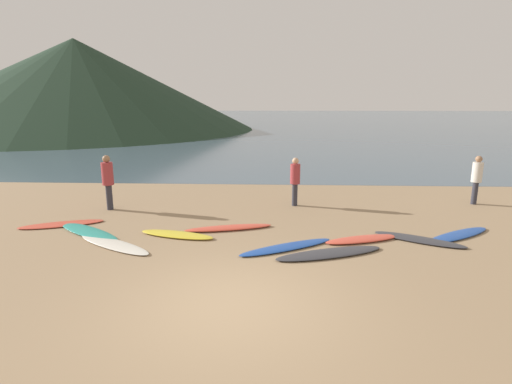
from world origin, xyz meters
name	(u,v)px	position (x,y,z in m)	size (l,w,h in m)	color
ground_plane	(255,188)	(0.00, 10.00, -0.10)	(120.00, 120.00, 0.20)	#997C5B
ocean_water	(269,120)	(0.00, 60.25, 0.00)	(140.00, 100.00, 0.01)	#475B6B
headland_hill	(77,85)	(-21.41, 39.55, 4.99)	(39.53, 39.53, 9.99)	#1E3323
surfboard_0	(62,224)	(-5.37, 4.39, 0.03)	(2.29, 0.57, 0.06)	#D84C38
surfboard_1	(88,231)	(-4.30, 3.76, 0.04)	(2.62, 0.59, 0.08)	teal
surfboard_2	(114,244)	(-3.22, 2.83, 0.03)	(2.50, 0.55, 0.07)	silver
surfboard_3	(177,234)	(-1.81, 3.60, 0.04)	(2.09, 0.53, 0.09)	yellow
surfboard_4	(229,228)	(-0.49, 4.22, 0.05)	(2.46, 0.45, 0.10)	#D84C38
surfboard_5	(287,247)	(1.09, 2.82, 0.04)	(2.56, 0.47, 0.07)	#1E479E
surfboard_6	(329,253)	(2.08, 2.44, 0.04)	(2.69, 0.58, 0.08)	#333338
surfboard_7	(362,239)	(3.06, 3.45, 0.05)	(2.08, 0.50, 0.09)	#D84C38
surfboard_8	(419,239)	(4.51, 3.51, 0.04)	(2.27, 0.54, 0.08)	#333338
surfboard_9	(458,235)	(5.69, 3.91, 0.04)	(2.40, 0.51, 0.07)	#1E479E
person_0	(108,178)	(-4.62, 6.12, 1.06)	(0.36, 0.36, 1.80)	#2D2D38
person_1	(477,176)	(7.70, 7.35, 0.99)	(0.34, 0.34, 1.68)	#2D2D38
person_2	(295,178)	(1.48, 6.89, 0.97)	(0.33, 0.33, 1.65)	#2D2D38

